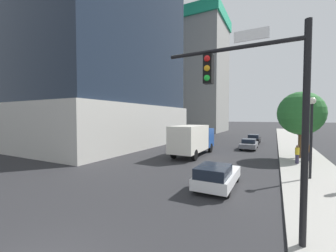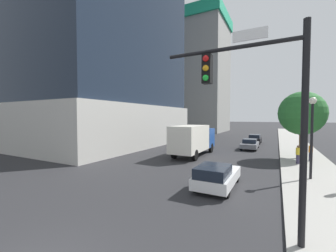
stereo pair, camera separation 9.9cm
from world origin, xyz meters
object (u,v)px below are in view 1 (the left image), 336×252
traffic_light_pole (260,96)px  box_truck (193,138)px  car_black (254,139)px  car_gray (249,144)px  car_white (217,176)px  construction_building (199,70)px  street_lamp (311,125)px  pedestrian_yellow_shirt (297,154)px  pedestrian_orange_shirt (310,152)px  street_tree (301,113)px

traffic_light_pole → box_truck: size_ratio=0.88×
car_black → box_truck: (-4.86, -14.31, 1.14)m
traffic_light_pole → box_truck: bearing=118.7°
car_gray → car_black: bearing=90.0°
traffic_light_pole → box_truck: 15.58m
car_black → car_white: size_ratio=0.98×
construction_building → car_gray: 39.18m
street_lamp → pedestrian_yellow_shirt: (-0.34, 4.74, -2.68)m
street_lamp → box_truck: bearing=154.0°
street_lamp → car_gray: bearing=111.8°
street_lamp → car_gray: size_ratio=1.11×
traffic_light_pole → pedestrian_orange_shirt: traffic_light_pole is taller
street_lamp → car_white: size_ratio=1.22×
car_black → pedestrian_orange_shirt: (5.81, -12.54, 0.25)m
car_white → box_truck: 10.25m
street_lamp → traffic_light_pole: bearing=-106.5°
car_gray → pedestrian_yellow_shirt: bearing=-59.2°
construction_building → pedestrian_orange_shirt: bearing=-57.6°
car_gray → street_lamp: bearing=-68.2°
traffic_light_pole → street_lamp: traffic_light_pole is taller
box_truck → pedestrian_yellow_shirt: 9.59m
box_truck → pedestrian_orange_shirt: 10.85m
construction_building → street_tree: size_ratio=6.20×
street_tree → box_truck: street_tree is taller
traffic_light_pole → car_black: bearing=95.1°
car_white → pedestrian_yellow_shirt: (4.69, 8.87, 0.23)m
car_gray → pedestrian_yellow_shirt: pedestrian_yellow_shirt is taller
street_tree → car_black: street_tree is taller
box_truck → street_lamp: bearing=-26.0°
car_gray → box_truck: box_truck is taller
car_black → car_white: car_white is taller
street_tree → street_lamp: bearing=-91.0°
traffic_light_pole → street_tree: traffic_light_pole is taller
car_black → pedestrian_orange_shirt: pedestrian_orange_shirt is taller
street_tree → pedestrian_orange_shirt: 3.79m
street_lamp → street_tree: 7.83m
car_gray → pedestrian_orange_shirt: 8.37m
car_black → pedestrian_yellow_shirt: size_ratio=2.66×
construction_building → car_black: construction_building is taller
car_white → pedestrian_yellow_shirt: pedestrian_yellow_shirt is taller
car_black → traffic_light_pole: bearing=-84.9°
car_black → car_white: bearing=-90.0°
construction_building → traffic_light_pole: construction_building is taller
traffic_light_pole → pedestrian_orange_shirt: bearing=77.7°
car_gray → box_truck: 9.25m
construction_building → box_truck: (12.46, -38.27, -16.30)m
car_white → car_gray: size_ratio=0.91×
traffic_light_pole → street_lamp: size_ratio=1.31×
construction_building → pedestrian_yellow_shirt: (22.01, -38.35, -17.20)m
street_lamp → car_gray: street_lamp is taller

